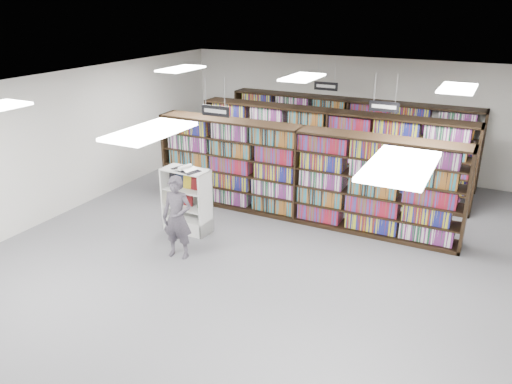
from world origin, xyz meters
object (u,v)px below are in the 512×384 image
at_px(bookshelf_row_near, 299,174).
at_px(endcap_display, 188,209).
at_px(open_book, 186,169).
at_px(shopper, 177,218).

bearing_deg(bookshelf_row_near, endcap_display, -139.05).
relative_size(open_book, shopper, 0.41).
distance_m(endcap_display, shopper, 1.23).
bearing_deg(open_book, endcap_display, 135.57).
bearing_deg(endcap_display, open_book, -59.86).
bearing_deg(shopper, bookshelf_row_near, 53.82).
xyz_separation_m(endcap_display, shopper, (0.49, -1.08, 0.34)).
bearing_deg(endcap_display, shopper, -63.97).
relative_size(bookshelf_row_near, endcap_display, 5.05).
bearing_deg(endcap_display, bookshelf_row_near, 42.37).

